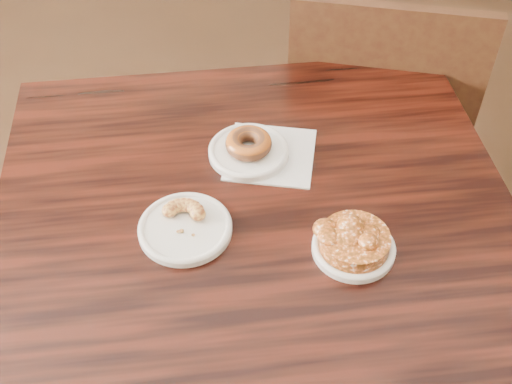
{
  "coord_description": "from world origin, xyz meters",
  "views": [
    {
      "loc": [
        0.04,
        -0.74,
        1.6
      ],
      "look_at": [
        0.04,
        0.03,
        0.8
      ],
      "focal_mm": 45.0,
      "sensor_mm": 36.0,
      "label": 1
    }
  ],
  "objects_px": {
    "glazed_donut": "(249,143)",
    "cafe_table": "(258,335)",
    "chair_far": "(374,112)",
    "cruller_fragment": "(184,222)",
    "apple_fritter": "(355,239)"
  },
  "relations": [
    {
      "from": "glazed_donut",
      "to": "apple_fritter",
      "type": "xyz_separation_m",
      "value": [
        0.18,
        -0.24,
        -0.0
      ]
    },
    {
      "from": "chair_far",
      "to": "apple_fritter",
      "type": "bearing_deg",
      "value": 87.5
    },
    {
      "from": "cafe_table",
      "to": "glazed_donut",
      "type": "xyz_separation_m",
      "value": [
        -0.02,
        0.17,
        0.41
      ]
    },
    {
      "from": "apple_fritter",
      "to": "glazed_donut",
      "type": "bearing_deg",
      "value": 126.88
    },
    {
      "from": "chair_far",
      "to": "cruller_fragment",
      "type": "xyz_separation_m",
      "value": [
        -0.46,
        -0.7,
        0.32
      ]
    },
    {
      "from": "chair_far",
      "to": "cafe_table",
      "type": "bearing_deg",
      "value": 74.46
    },
    {
      "from": "chair_far",
      "to": "cruller_fragment",
      "type": "distance_m",
      "value": 0.9
    },
    {
      "from": "glazed_donut",
      "to": "cafe_table",
      "type": "bearing_deg",
      "value": -84.07
    },
    {
      "from": "glazed_donut",
      "to": "apple_fritter",
      "type": "bearing_deg",
      "value": -53.12
    },
    {
      "from": "apple_fritter",
      "to": "cafe_table",
      "type": "bearing_deg",
      "value": 158.17
    },
    {
      "from": "cafe_table",
      "to": "apple_fritter",
      "type": "height_order",
      "value": "apple_fritter"
    },
    {
      "from": "chair_far",
      "to": "cruller_fragment",
      "type": "bearing_deg",
      "value": 67.2
    },
    {
      "from": "cafe_table",
      "to": "apple_fritter",
      "type": "relative_size",
      "value": 5.87
    },
    {
      "from": "cafe_table",
      "to": "glazed_donut",
      "type": "relative_size",
      "value": 10.45
    },
    {
      "from": "cafe_table",
      "to": "chair_far",
      "type": "relative_size",
      "value": 1.05
    }
  ]
}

